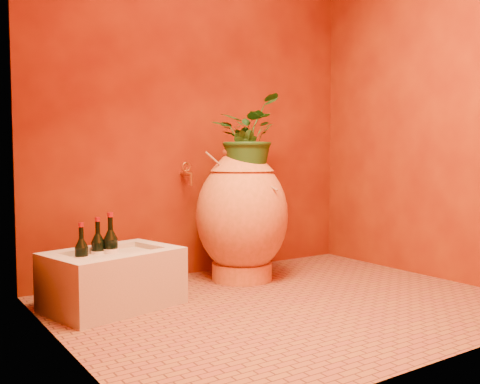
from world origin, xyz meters
TOP-DOWN VIEW (x-y plane):
  - floor at (0.00, 0.00)m, footprint 2.50×2.50m
  - wall_back at (0.00, 1.00)m, footprint 2.50×0.02m
  - wall_left at (-1.25, 0.00)m, footprint 0.02×2.00m
  - wall_right at (1.25, 0.00)m, footprint 0.02×2.00m
  - amphora at (0.11, 0.64)m, footprint 0.75×0.75m
  - stone_basin at (-0.85, 0.49)m, footprint 0.78×0.62m
  - wine_bottle_a at (-0.90, 0.60)m, footprint 0.08×0.08m
  - wine_bottle_b at (-0.83, 0.57)m, footprint 0.08×0.08m
  - wine_bottle_c at (-1.01, 0.52)m, footprint 0.07×0.07m
  - wall_tap at (-0.15, 0.92)m, footprint 0.07×0.14m
  - plant_main at (0.13, 0.62)m, footprint 0.65×0.65m
  - plant_side at (0.07, 0.58)m, footprint 0.24×0.25m

SIDE VIEW (x-z plane):
  - floor at x=0.00m, z-range 0.00..0.00m
  - stone_basin at x=-0.85m, z-range -0.01..0.31m
  - wine_bottle_c at x=-1.01m, z-range 0.13..0.44m
  - wine_bottle_a at x=-0.90m, z-range 0.13..0.45m
  - wine_bottle_b at x=-0.83m, z-range 0.13..0.47m
  - amphora at x=0.11m, z-range 0.00..0.88m
  - wall_tap at x=-0.15m, z-range 0.64..0.80m
  - plant_side at x=0.07m, z-range 0.65..1.00m
  - plant_main at x=0.13m, z-range 0.70..1.24m
  - wall_back at x=0.00m, z-range 0.00..2.50m
  - wall_left at x=-1.25m, z-range 0.00..2.50m
  - wall_right at x=1.25m, z-range 0.00..2.50m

